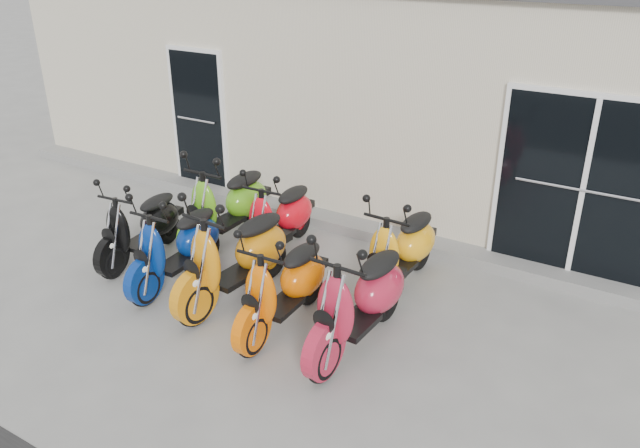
# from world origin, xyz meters

# --- Properties ---
(ground) EXTENTS (80.00, 80.00, 0.00)m
(ground) POSITION_xyz_m (0.00, 0.00, 0.00)
(ground) COLOR gray
(ground) RESTS_ON ground
(building) EXTENTS (14.00, 6.00, 3.20)m
(building) POSITION_xyz_m (0.00, 5.20, 1.60)
(building) COLOR beige
(building) RESTS_ON ground
(front_step) EXTENTS (14.00, 0.40, 0.15)m
(front_step) POSITION_xyz_m (0.00, 2.02, 0.07)
(front_step) COLOR gray
(front_step) RESTS_ON ground
(door_left) EXTENTS (1.07, 0.08, 2.22)m
(door_left) POSITION_xyz_m (-3.20, 2.17, 1.26)
(door_left) COLOR black
(door_left) RESTS_ON front_step
(door_right) EXTENTS (2.02, 0.08, 2.22)m
(door_right) POSITION_xyz_m (2.60, 2.17, 1.26)
(door_right) COLOR black
(door_right) RESTS_ON front_step
(scooter_front_black) EXTENTS (0.75, 1.69, 1.21)m
(scooter_front_black) POSITION_xyz_m (-2.25, -0.12, 0.60)
(scooter_front_black) COLOR black
(scooter_front_black) RESTS_ON ground
(scooter_front_blue) EXTENTS (0.71, 1.74, 1.27)m
(scooter_front_blue) POSITION_xyz_m (-1.42, -0.34, 0.63)
(scooter_front_blue) COLOR navy
(scooter_front_blue) RESTS_ON ground
(scooter_front_orange_a) EXTENTS (0.85, 1.97, 1.42)m
(scooter_front_orange_a) POSITION_xyz_m (-0.59, -0.27, 0.71)
(scooter_front_orange_a) COLOR orange
(scooter_front_orange_a) RESTS_ON ground
(scooter_front_orange_b) EXTENTS (0.66, 1.73, 1.27)m
(scooter_front_orange_b) POSITION_xyz_m (0.20, -0.47, 0.63)
(scooter_front_orange_b) COLOR #F06503
(scooter_front_orange_b) RESTS_ON ground
(scooter_front_red) EXTENTS (0.76, 1.90, 1.39)m
(scooter_front_red) POSITION_xyz_m (1.05, -0.37, 0.69)
(scooter_front_red) COLOR #B51C37
(scooter_front_red) RESTS_ON ground
(scooter_back_green) EXTENTS (0.69, 1.89, 1.39)m
(scooter_back_green) POSITION_xyz_m (-1.63, 0.86, 0.70)
(scooter_back_green) COLOR #5BAD1A
(scooter_back_green) RESTS_ON ground
(scooter_back_red) EXTENTS (0.70, 1.74, 1.26)m
(scooter_back_red) POSITION_xyz_m (-0.83, 0.94, 0.63)
(scooter_back_red) COLOR red
(scooter_back_red) RESTS_ON ground
(scooter_back_yellow) EXTENTS (0.72, 1.78, 1.29)m
(scooter_back_yellow) POSITION_xyz_m (0.91, 0.92, 0.65)
(scooter_back_yellow) COLOR #FFA913
(scooter_back_yellow) RESTS_ON ground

